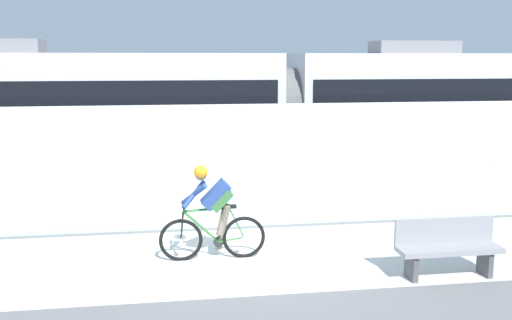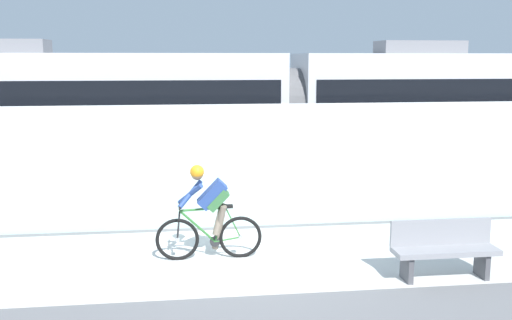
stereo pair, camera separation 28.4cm
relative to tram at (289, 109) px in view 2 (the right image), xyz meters
name	(u,v)px [view 2 (the right image)]	position (x,y,z in m)	size (l,w,h in m)	color
ground_plane	(243,258)	(-2.05, -6.85, -1.89)	(200.00, 200.00, 0.00)	slate
bike_path_deck	(243,257)	(-2.05, -6.85, -1.89)	(32.00, 3.20, 0.01)	silver
glass_parapet	(233,200)	(-2.05, -5.00, -1.34)	(32.00, 0.05, 1.10)	silver
concrete_barrier_wall	(226,155)	(-2.05, -3.20, -0.75)	(32.00, 0.36, 2.29)	silver
tram_rail_near	(219,181)	(-2.05, -0.72, -1.89)	(32.00, 0.08, 0.01)	#595654
tram_rail_far	(216,171)	(-2.05, 0.72, -1.89)	(32.00, 0.08, 0.01)	#595654
tram	(289,109)	(0.00, 0.00, 0.00)	(22.56, 2.54, 3.81)	silver
cyclist_on_bike	(209,214)	(-2.60, -6.85, -1.11)	(1.77, 0.58, 1.61)	black
bench	(444,248)	(0.89, -8.14, -1.41)	(1.60, 0.45, 0.89)	gray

